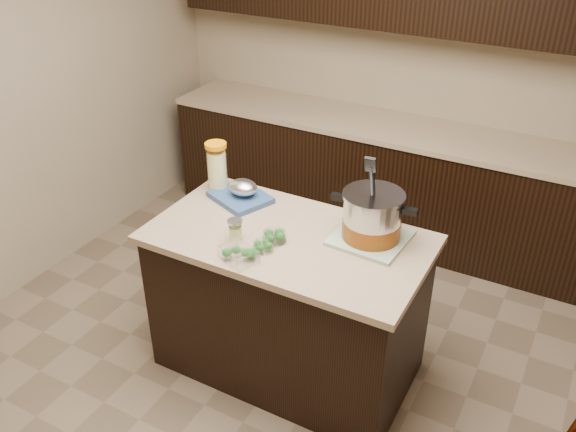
% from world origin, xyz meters
% --- Properties ---
extents(ground_plane, '(4.00, 4.00, 0.00)m').
position_xyz_m(ground_plane, '(0.00, 0.00, 0.00)').
color(ground_plane, brown).
rests_on(ground_plane, ground).
extents(room_shell, '(4.04, 4.04, 2.72)m').
position_xyz_m(room_shell, '(0.00, 0.00, 1.71)').
color(room_shell, tan).
rests_on(room_shell, ground).
extents(back_cabinets, '(3.60, 0.63, 2.33)m').
position_xyz_m(back_cabinets, '(0.00, 1.74, 0.94)').
color(back_cabinets, black).
rests_on(back_cabinets, ground).
extents(island, '(1.46, 0.81, 0.90)m').
position_xyz_m(island, '(0.00, 0.00, 0.45)').
color(island, black).
rests_on(island, ground).
extents(dish_towel, '(0.38, 0.38, 0.02)m').
position_xyz_m(dish_towel, '(0.39, 0.17, 0.91)').
color(dish_towel, '#54764F').
rests_on(dish_towel, island).
extents(stock_pot, '(0.44, 0.34, 0.45)m').
position_xyz_m(stock_pot, '(0.39, 0.17, 1.02)').
color(stock_pot, '#B7B7BC').
rests_on(stock_pot, dish_towel).
extents(lemonade_pitcher, '(0.16, 0.16, 0.30)m').
position_xyz_m(lemonade_pitcher, '(-0.60, 0.24, 1.04)').
color(lemonade_pitcher, '#D9D685').
rests_on(lemonade_pitcher, island).
extents(mason_jar, '(0.11, 0.11, 0.13)m').
position_xyz_m(mason_jar, '(-0.21, -0.17, 0.96)').
color(mason_jar, '#D9D685').
rests_on(mason_jar, island).
extents(broccoli_tub_left, '(0.16, 0.16, 0.06)m').
position_xyz_m(broccoli_tub_left, '(-0.04, -0.08, 0.93)').
color(broccoli_tub_left, silver).
rests_on(broccoli_tub_left, island).
extents(broccoli_tub_right, '(0.12, 0.12, 0.05)m').
position_xyz_m(broccoli_tub_right, '(-0.04, -0.18, 0.92)').
color(broccoli_tub_right, silver).
rests_on(broccoli_tub_right, island).
extents(broccoli_tub_rect, '(0.21, 0.19, 0.06)m').
position_xyz_m(broccoli_tub_rect, '(-0.11, -0.31, 0.93)').
color(broccoli_tub_rect, silver).
rests_on(broccoli_tub_rect, island).
extents(blue_tray, '(0.40, 0.36, 0.12)m').
position_xyz_m(blue_tray, '(-0.42, 0.21, 0.94)').
color(blue_tray, navy).
rests_on(blue_tray, island).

